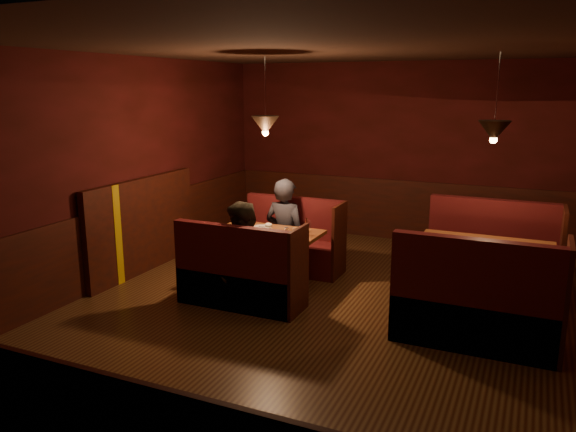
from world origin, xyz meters
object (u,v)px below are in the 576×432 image
at_px(main_bench_near, 240,280).
at_px(second_table, 483,263).
at_px(main_bench_far, 292,247).
at_px(diner_a, 285,213).
at_px(second_bench_far, 491,263).
at_px(diner_b, 245,240).
at_px(main_table, 267,244).
at_px(second_bench_near, 476,312).

xyz_separation_m(main_bench_near, second_table, (2.57, 0.89, 0.28)).
height_order(main_bench_far, second_table, main_bench_far).
distance_m(main_bench_near, diner_a, 1.49).
bearing_deg(main_bench_far, diner_a, -118.50).
height_order(main_bench_far, second_bench_far, second_bench_far).
xyz_separation_m(second_table, diner_b, (-2.54, -0.81, 0.18)).
distance_m(second_bench_far, diner_b, 3.10).
height_order(main_table, second_bench_near, second_bench_near).
distance_m(main_bench_far, diner_a, 0.52).
height_order(main_table, second_bench_far, second_bench_far).
bearing_deg(main_bench_far, diner_b, -88.89).
bearing_deg(second_bench_near, diner_a, 152.79).
xyz_separation_m(second_bench_far, diner_b, (-2.58, -1.67, 0.42)).
xyz_separation_m(main_bench_near, second_bench_far, (2.61, 1.75, 0.04)).
relative_size(diner_a, diner_b, 1.05).
distance_m(second_table, second_bench_far, 0.89).
bearing_deg(second_bench_far, second_table, -92.20).
bearing_deg(diner_a, main_bench_near, 98.81).
bearing_deg(second_table, main_bench_near, -160.84).
relative_size(main_table, second_bench_far, 0.84).
bearing_deg(main_bench_near, main_bench_far, 90.00).
height_order(main_bench_far, diner_b, diner_b).
bearing_deg(main_bench_near, second_bench_far, 33.94).
bearing_deg(second_bench_near, second_bench_far, 90.00).
xyz_separation_m(second_bench_near, diner_b, (-2.58, 0.05, 0.42)).
distance_m(main_table, main_bench_far, 0.79).
bearing_deg(main_table, second_bench_near, -15.49).
bearing_deg(second_table, second_bench_near, -87.80).
bearing_deg(diner_a, main_table, 100.28).
bearing_deg(diner_b, main_table, 93.08).
relative_size(main_bench_far, second_bench_near, 0.92).
xyz_separation_m(second_bench_near, diner_a, (-2.67, 1.37, 0.46)).
height_order(main_table, diner_a, diner_a).
distance_m(main_table, diner_b, 0.71).
relative_size(main_table, second_table, 0.93).
relative_size(second_bench_near, diner_b, 1.01).
relative_size(main_bench_near, diner_a, 0.89).
distance_m(main_bench_far, second_table, 2.66).
relative_size(main_bench_far, diner_b, 0.94).
xyz_separation_m(second_table, second_bench_near, (0.03, -0.86, -0.24)).
relative_size(main_table, diner_a, 0.81).
bearing_deg(second_bench_far, diner_a, -172.55).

